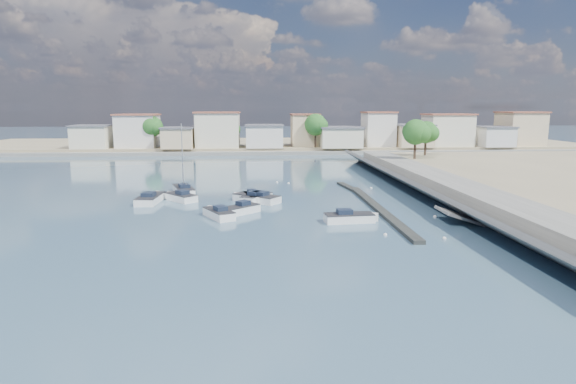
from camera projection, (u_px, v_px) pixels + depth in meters
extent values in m
plane|color=#334D67|center=(292.00, 173.00, 79.94)|extent=(400.00, 400.00, 0.00)
cube|color=slate|center=(472.00, 196.00, 54.43)|extent=(5.00, 90.00, 1.80)
cube|color=slate|center=(435.00, 196.00, 54.15)|extent=(4.17, 90.00, 2.86)
cube|color=slate|center=(468.00, 219.00, 45.39)|extent=(5.31, 3.50, 1.94)
cube|color=black|center=(379.00, 209.00, 50.88)|extent=(1.00, 26.00, 0.35)
cube|color=black|center=(349.00, 187.00, 64.61)|extent=(2.00, 8.05, 0.30)
cube|color=gray|center=(278.00, 145.00, 130.92)|extent=(160.00, 40.00, 1.40)
cube|color=slate|center=(282.00, 153.00, 110.33)|extent=(160.00, 2.50, 0.80)
cube|color=beige|center=(92.00, 137.00, 111.82)|extent=(8.00, 8.00, 5.00)
cube|color=#595960|center=(92.00, 126.00, 111.36)|extent=(8.48, 8.48, 0.35)
cube|color=silver|center=(138.00, 131.00, 114.21)|extent=(9.00, 9.00, 7.50)
cube|color=#99513D|center=(137.00, 115.00, 113.53)|extent=(9.54, 9.54, 0.35)
cube|color=beige|center=(179.00, 138.00, 112.16)|extent=(7.00, 8.00, 4.50)
cube|color=#595960|center=(178.00, 128.00, 111.74)|extent=(7.42, 8.48, 0.35)
cube|color=beige|center=(218.00, 130.00, 114.40)|extent=(10.00, 9.00, 8.00)
cube|color=#99513D|center=(218.00, 112.00, 113.67)|extent=(10.60, 9.54, 0.35)
cube|color=silver|center=(264.00, 137.00, 114.38)|extent=(8.50, 8.50, 5.00)
cube|color=#595960|center=(264.00, 125.00, 113.92)|extent=(9.01, 9.01, 0.35)
cube|color=beige|center=(305.00, 131.00, 117.75)|extent=(6.50, 7.50, 7.50)
cube|color=#99513D|center=(305.00, 114.00, 117.07)|extent=(6.89, 7.95, 0.35)
cube|color=beige|center=(340.00, 138.00, 114.59)|extent=(9.50, 9.00, 4.50)
cube|color=#595960|center=(340.00, 127.00, 114.17)|extent=(10.07, 9.54, 0.35)
cube|color=silver|center=(378.00, 129.00, 117.88)|extent=(7.00, 8.00, 8.00)
cube|color=#99513D|center=(379.00, 112.00, 117.15)|extent=(7.42, 8.48, 0.35)
cube|color=beige|center=(413.00, 136.00, 116.68)|extent=(8.00, 9.00, 5.00)
cube|color=#595960|center=(413.00, 125.00, 116.22)|extent=(8.48, 9.54, 0.35)
cube|color=beige|center=(447.00, 130.00, 118.03)|extent=(10.50, 8.50, 7.50)
cube|color=#99513D|center=(448.00, 114.00, 117.34)|extent=(11.13, 9.01, 0.35)
cube|color=silver|center=(494.00, 137.00, 117.03)|extent=(7.50, 7.50, 4.50)
cube|color=#595960|center=(495.00, 127.00, 116.60)|extent=(7.95, 7.95, 0.35)
cube|color=beige|center=(520.00, 129.00, 120.18)|extent=(9.00, 9.50, 8.00)
cube|color=#99513D|center=(521.00, 112.00, 119.46)|extent=(9.54, 10.07, 0.35)
cylinder|color=#38281E|center=(153.00, 141.00, 111.88)|extent=(0.44, 0.44, 3.38)
sphere|color=#1D511B|center=(152.00, 126.00, 111.29)|extent=(4.80, 4.80, 4.80)
sphere|color=#1D511B|center=(155.00, 127.00, 110.80)|extent=(3.60, 3.60, 3.60)
sphere|color=#1D511B|center=(149.00, 126.00, 111.66)|extent=(3.30, 3.30, 3.30)
cylinder|color=#38281E|center=(231.00, 140.00, 116.01)|extent=(0.44, 0.44, 2.93)
sphere|color=#1D511B|center=(231.00, 128.00, 115.51)|extent=(4.16, 4.16, 4.16)
sphere|color=#1D511B|center=(234.00, 129.00, 115.08)|extent=(3.12, 3.12, 3.12)
sphere|color=#1D511B|center=(228.00, 128.00, 115.83)|extent=(2.86, 2.86, 2.86)
cylinder|color=#38281E|center=(315.00, 140.00, 113.31)|extent=(0.44, 0.44, 3.60)
sphere|color=#1D511B|center=(316.00, 125.00, 112.69)|extent=(5.12, 5.12, 5.12)
sphere|color=#1D511B|center=(320.00, 126.00, 112.16)|extent=(3.84, 3.84, 3.84)
sphere|color=#1D511B|center=(312.00, 124.00, 113.08)|extent=(3.52, 3.52, 3.52)
cylinder|color=#38281E|center=(379.00, 140.00, 117.32)|extent=(0.44, 0.44, 3.15)
sphere|color=#1D511B|center=(379.00, 127.00, 116.77)|extent=(4.48, 4.48, 4.48)
sphere|color=#1D511B|center=(383.00, 128.00, 116.31)|extent=(3.36, 3.36, 3.36)
sphere|color=#1D511B|center=(376.00, 126.00, 117.12)|extent=(3.08, 3.08, 3.08)
cylinder|color=#38281E|center=(444.00, 141.00, 117.40)|extent=(0.44, 0.44, 2.70)
sphere|color=#1D511B|center=(445.00, 130.00, 116.93)|extent=(3.84, 3.84, 3.84)
sphere|color=#1D511B|center=(449.00, 130.00, 116.54)|extent=(2.88, 2.88, 2.88)
sphere|color=#1D511B|center=(442.00, 129.00, 117.23)|extent=(2.64, 2.64, 2.64)
cylinder|color=#38281E|center=(415.00, 150.00, 84.69)|extent=(0.44, 0.44, 3.15)
sphere|color=#1D511B|center=(416.00, 132.00, 84.15)|extent=(4.48, 4.48, 4.48)
sphere|color=#1D511B|center=(421.00, 133.00, 83.69)|extent=(3.36, 3.36, 3.36)
sphere|color=#1D511B|center=(411.00, 131.00, 84.49)|extent=(3.08, 3.08, 3.08)
cylinder|color=#38281E|center=(425.00, 148.00, 90.86)|extent=(0.44, 0.44, 2.93)
sphere|color=#1D511B|center=(426.00, 132.00, 90.36)|extent=(4.16, 4.16, 4.16)
sphere|color=#1D511B|center=(431.00, 133.00, 89.93)|extent=(3.12, 3.12, 3.12)
sphere|color=#1D511B|center=(422.00, 131.00, 90.68)|extent=(2.86, 2.86, 2.86)
cube|color=white|center=(219.00, 215.00, 47.45)|extent=(3.52, 4.62, 1.00)
cube|color=white|center=(212.00, 211.00, 49.01)|extent=(1.50, 1.50, 1.00)
cube|color=#262628|center=(219.00, 210.00, 47.36)|extent=(3.55, 4.63, 0.08)
cube|color=#1A2437|center=(221.00, 208.00, 46.96)|extent=(1.53, 1.64, 0.48)
cube|color=white|center=(256.00, 199.00, 55.70)|extent=(3.85, 4.69, 1.00)
cube|color=white|center=(265.00, 196.00, 57.34)|extent=(1.51, 1.51, 1.00)
cube|color=#262628|center=(256.00, 195.00, 55.62)|extent=(3.88, 4.70, 0.08)
cube|color=#1A2437|center=(254.00, 193.00, 55.19)|extent=(1.64, 1.71, 0.48)
cube|color=white|center=(257.00, 199.00, 55.52)|extent=(5.68, 5.11, 1.00)
cube|color=white|center=(241.00, 197.00, 56.86)|extent=(1.66, 1.66, 1.00)
cube|color=#262628|center=(257.00, 195.00, 55.44)|extent=(5.70, 5.14, 0.08)
cube|color=#1A2437|center=(260.00, 193.00, 55.08)|extent=(2.12, 2.06, 0.48)
cube|color=white|center=(240.00, 211.00, 49.33)|extent=(4.19, 4.07, 1.00)
cube|color=white|center=(227.00, 213.00, 48.06)|extent=(1.24, 1.24, 1.00)
cube|color=#262628|center=(240.00, 206.00, 49.25)|extent=(4.21, 4.10, 0.08)
cube|color=#1A2437|center=(243.00, 203.00, 49.50)|extent=(1.63, 1.62, 0.48)
cube|color=white|center=(150.00, 200.00, 55.17)|extent=(2.50, 5.57, 1.00)
cube|color=white|center=(156.00, 196.00, 57.47)|extent=(2.15, 2.15, 1.00)
cube|color=#262628|center=(150.00, 196.00, 55.09)|extent=(2.54, 5.57, 0.08)
cube|color=#1A2437|center=(149.00, 194.00, 54.51)|extent=(1.44, 1.71, 0.48)
cube|color=white|center=(181.00, 198.00, 56.17)|extent=(4.34, 4.62, 1.00)
cube|color=white|center=(172.00, 196.00, 57.54)|extent=(1.37, 1.37, 1.00)
cube|color=#262628|center=(180.00, 194.00, 56.09)|extent=(4.37, 4.64, 0.08)
cube|color=#1A2437|center=(182.00, 192.00, 55.73)|extent=(1.74, 1.77, 0.48)
cube|color=white|center=(253.00, 198.00, 56.13)|extent=(2.51, 4.34, 1.00)
cube|color=white|center=(257.00, 201.00, 54.48)|extent=(1.49, 1.49, 1.00)
cube|color=#262628|center=(253.00, 194.00, 56.04)|extent=(2.54, 4.34, 0.08)
cube|color=#1A2437|center=(252.00, 191.00, 56.38)|extent=(1.23, 1.42, 0.48)
cube|color=white|center=(349.00, 219.00, 45.66)|extent=(4.77, 2.22, 1.00)
cube|color=white|center=(369.00, 218.00, 45.96)|extent=(1.81, 1.81, 1.00)
cube|color=#262628|center=(349.00, 214.00, 45.57)|extent=(4.77, 2.26, 0.08)
cube|color=#1A2437|center=(344.00, 212.00, 45.46)|extent=(1.48, 1.25, 0.48)
cube|color=white|center=(184.00, 191.00, 61.09)|extent=(3.61, 6.17, 1.00)
cube|color=white|center=(181.00, 188.00, 63.45)|extent=(1.86, 1.86, 1.00)
cube|color=#262628|center=(184.00, 187.00, 61.00)|extent=(3.65, 6.18, 0.08)
cube|color=#1A2437|center=(184.00, 186.00, 60.42)|extent=(1.68, 2.04, 0.48)
cylinder|color=silver|center=(182.00, 156.00, 60.31)|extent=(0.12, 0.12, 8.00)
cylinder|color=silver|center=(185.00, 183.00, 59.78)|extent=(0.79, 2.31, 0.08)
sphere|color=white|center=(385.00, 235.00, 40.98)|extent=(0.32, 0.32, 0.32)
sphere|color=white|center=(435.00, 217.00, 47.76)|extent=(0.32, 0.32, 0.32)
sphere|color=white|center=(444.00, 239.00, 39.82)|extent=(0.32, 0.32, 0.32)
sphere|color=white|center=(371.00, 188.00, 64.52)|extent=(0.32, 0.32, 0.32)
sphere|color=white|center=(277.00, 182.00, 69.57)|extent=(0.32, 0.32, 0.32)
sphere|color=white|center=(289.00, 183.00, 68.64)|extent=(0.32, 0.32, 0.32)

